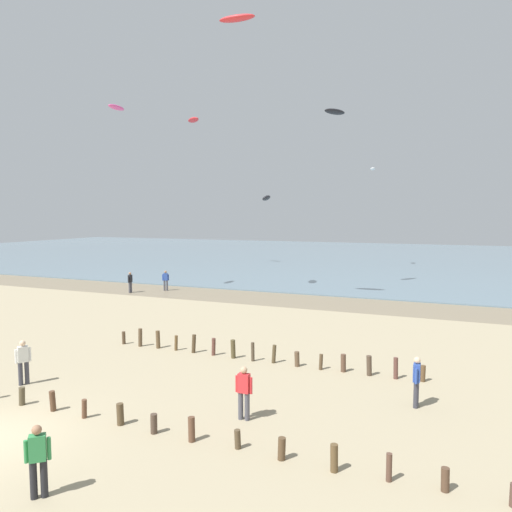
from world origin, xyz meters
The scene contains 16 objects.
wet_sand_strip centered at (0.00, 24.15, 0.00)m, with size 120.00×5.50×0.01m, color #84755B.
sea centered at (0.00, 61.90, 0.05)m, with size 160.00×70.00×0.10m, color slate.
groyne_near centered at (7.96, 2.15, 0.31)m, with size 21.57×0.36×0.72m.
groyne_mid centered at (4.23, 9.62, 0.39)m, with size 14.24×0.33×0.89m.
person_nearest_camera centered at (-9.98, 24.48, 0.92)m, with size 0.53×0.35×1.71m.
person_mid_beach centered at (3.54, -1.54, 0.92)m, with size 0.45×0.40×1.71m.
person_left_flank centered at (6.23, 3.96, 0.92)m, with size 0.57×0.23×1.71m.
person_right_flank centered at (11.17, 7.05, 0.92)m, with size 0.23×0.57×1.71m.
person_far_down_beach centered at (-2.73, 3.62, 0.92)m, with size 0.38×0.50×1.71m.
person_trailing_behind centered at (-12.10, 22.48, 0.92)m, with size 0.25×0.57×1.71m.
kite_aloft_0 centered at (2.96, 30.35, 14.95)m, with size 2.26×0.72×0.36m, color black.
kite_aloft_1 centered at (-16.35, 40.70, 17.60)m, with size 2.41×0.77×0.39m, color red.
kite_aloft_2 centered at (-2.64, 29.13, 7.86)m, with size 2.22×0.71×0.35m, color black.
kite_aloft_3 centered at (-1.21, 19.93, 19.18)m, with size 2.48×0.79×0.40m, color red.
kite_aloft_5 centered at (3.55, 48.18, 11.81)m, with size 1.80×0.58×0.29m, color white.
kite_aloft_6 centered at (-12.47, 21.76, 14.82)m, with size 1.88×0.60×0.30m, color #E54C99.
Camera 1 is at (11.96, -9.11, 6.43)m, focal length 32.99 mm.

